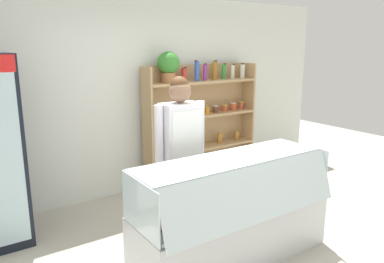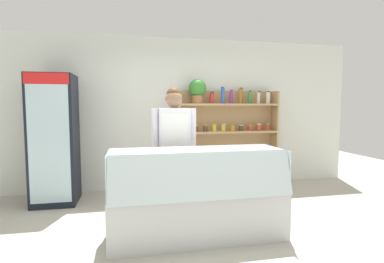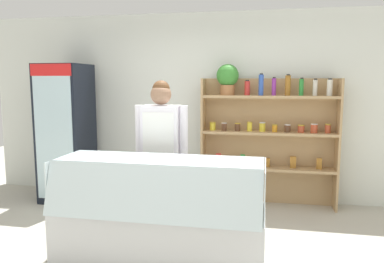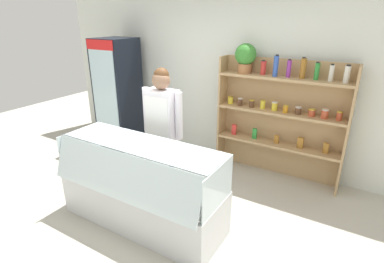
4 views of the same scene
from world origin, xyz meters
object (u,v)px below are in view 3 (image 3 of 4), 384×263
at_px(drinks_fridge, 66,133).
at_px(deli_display_case, 159,231).
at_px(shelving_unit, 262,126).
at_px(shop_clerk, 161,144).

height_order(drinks_fridge, deli_display_case, drinks_fridge).
distance_m(drinks_fridge, shelving_unit, 2.80).
xyz_separation_m(drinks_fridge, shop_clerk, (1.70, -0.96, 0.05)).
xyz_separation_m(deli_display_case, shop_clerk, (-0.16, 0.66, 0.72)).
bearing_deg(drinks_fridge, shelving_unit, 6.63).
bearing_deg(shelving_unit, deli_display_case, -115.37).
relative_size(drinks_fridge, shop_clerk, 1.13).
relative_size(deli_display_case, shop_clerk, 1.13).
height_order(shelving_unit, shop_clerk, shelving_unit).
bearing_deg(shelving_unit, shop_clerk, -130.12).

